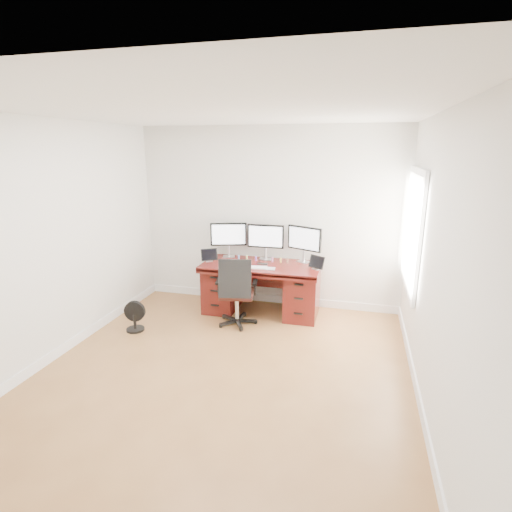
% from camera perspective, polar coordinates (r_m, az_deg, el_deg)
% --- Properties ---
extents(ground, '(4.50, 4.50, 0.00)m').
position_cam_1_polar(ground, '(4.49, -5.03, -16.78)').
color(ground, olive).
rests_on(ground, ground).
extents(back_wall, '(4.00, 0.10, 2.70)m').
position_cam_1_polar(back_wall, '(6.06, 1.79, 5.45)').
color(back_wall, silver).
rests_on(back_wall, ground).
extents(right_wall, '(0.10, 4.50, 2.70)m').
position_cam_1_polar(right_wall, '(3.88, 24.08, -1.39)').
color(right_wall, silver).
rests_on(right_wall, ground).
extents(desk, '(1.70, 0.80, 0.75)m').
position_cam_1_polar(desk, '(5.91, 0.81, -4.33)').
color(desk, '#501310').
rests_on(desk, ground).
extents(office_chair, '(0.61, 0.61, 0.98)m').
position_cam_1_polar(office_chair, '(5.50, -2.80, -6.73)').
color(office_chair, black).
rests_on(office_chair, ground).
extents(floor_fan, '(0.28, 0.24, 0.41)m').
position_cam_1_polar(floor_fan, '(5.62, -16.98, -8.29)').
color(floor_fan, black).
rests_on(floor_fan, ground).
extents(monitor_left, '(0.54, 0.20, 0.53)m').
position_cam_1_polar(monitor_left, '(6.09, -3.94, 2.94)').
color(monitor_left, silver).
rests_on(monitor_left, desk).
extents(monitor_center, '(0.55, 0.14, 0.53)m').
position_cam_1_polar(monitor_center, '(5.94, 1.38, 2.65)').
color(monitor_center, silver).
rests_on(monitor_center, desk).
extents(monitor_right, '(0.52, 0.26, 0.53)m').
position_cam_1_polar(monitor_right, '(5.84, 6.93, 2.33)').
color(monitor_right, silver).
rests_on(monitor_right, desk).
extents(tablet_left, '(0.24, 0.18, 0.19)m').
position_cam_1_polar(tablet_left, '(5.93, -6.73, 0.04)').
color(tablet_left, silver).
rests_on(tablet_left, desk).
extents(tablet_right, '(0.24, 0.18, 0.19)m').
position_cam_1_polar(tablet_right, '(5.57, 8.64, -1.03)').
color(tablet_right, silver).
rests_on(tablet_right, desk).
extents(keyboard, '(0.32, 0.16, 0.01)m').
position_cam_1_polar(keyboard, '(5.59, 0.00, -1.63)').
color(keyboard, white).
rests_on(keyboard, desk).
extents(trackpad, '(0.14, 0.14, 0.01)m').
position_cam_1_polar(trackpad, '(5.54, 2.10, -1.82)').
color(trackpad, silver).
rests_on(trackpad, desk).
extents(drawing_tablet, '(0.21, 0.14, 0.01)m').
position_cam_1_polar(drawing_tablet, '(5.67, -2.64, -1.42)').
color(drawing_tablet, black).
rests_on(drawing_tablet, desk).
extents(phone, '(0.15, 0.08, 0.01)m').
position_cam_1_polar(phone, '(5.77, 0.94, -1.12)').
color(phone, black).
rests_on(phone, desk).
extents(figurine_blue, '(0.03, 0.03, 0.07)m').
position_cam_1_polar(figurine_blue, '(6.00, -2.48, -0.13)').
color(figurine_blue, '#699DE4').
rests_on(figurine_blue, desk).
extents(figurine_yellow, '(0.03, 0.03, 0.07)m').
position_cam_1_polar(figurine_yellow, '(5.96, -1.33, -0.21)').
color(figurine_yellow, '#DDDF71').
rests_on(figurine_yellow, desk).
extents(figurine_purple, '(0.03, 0.03, 0.07)m').
position_cam_1_polar(figurine_purple, '(5.93, -0.01, -0.30)').
color(figurine_purple, '#8F54CC').
rests_on(figurine_purple, desk).
extents(figurine_pink, '(0.03, 0.03, 0.07)m').
position_cam_1_polar(figurine_pink, '(5.87, 2.35, -0.47)').
color(figurine_pink, '#F284CA').
rests_on(figurine_pink, desk).
extents(figurine_orange, '(0.03, 0.03, 0.07)m').
position_cam_1_polar(figurine_orange, '(5.85, 3.55, -0.55)').
color(figurine_orange, gold).
rests_on(figurine_orange, desk).
extents(figurine_brown, '(0.03, 0.03, 0.07)m').
position_cam_1_polar(figurine_brown, '(5.83, 4.49, -0.62)').
color(figurine_brown, brown).
rests_on(figurine_brown, desk).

